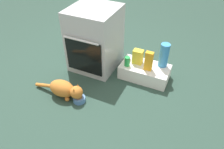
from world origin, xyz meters
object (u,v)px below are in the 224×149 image
(pantry_cabinet, at_px, (145,72))
(food_bowl, at_px, (79,99))
(oven, at_px, (95,39))
(juice_carton, at_px, (149,61))
(cat, at_px, (65,89))
(water_bottle, at_px, (164,55))
(snack_bag, at_px, (138,57))
(soda_can, at_px, (127,61))

(pantry_cabinet, bearing_deg, food_bowl, -126.41)
(oven, bearing_deg, juice_carton, -3.34)
(cat, bearing_deg, water_bottle, 41.96)
(pantry_cabinet, xyz_separation_m, food_bowl, (-0.52, -0.71, -0.05))
(oven, xyz_separation_m, juice_carton, (0.73, -0.04, -0.10))
(juice_carton, xyz_separation_m, water_bottle, (0.14, 0.15, 0.03))
(oven, distance_m, snack_bag, 0.59)
(pantry_cabinet, height_order, water_bottle, water_bottle)
(food_bowl, distance_m, soda_can, 0.73)
(water_bottle, bearing_deg, juice_carton, -132.64)
(juice_carton, height_order, snack_bag, juice_carton)
(snack_bag, bearing_deg, juice_carton, -26.17)
(snack_bag, xyz_separation_m, water_bottle, (0.30, 0.07, 0.06))
(oven, bearing_deg, cat, -91.68)
(food_bowl, xyz_separation_m, soda_can, (0.31, 0.63, 0.20))
(food_bowl, relative_size, juice_carton, 0.58)
(juice_carton, bearing_deg, snack_bag, 153.83)
(oven, height_order, cat, oven)
(juice_carton, bearing_deg, soda_can, -173.08)
(pantry_cabinet, bearing_deg, snack_bag, 166.19)
(oven, xyz_separation_m, soda_can, (0.48, -0.07, -0.16))
(water_bottle, xyz_separation_m, soda_can, (-0.39, -0.18, -0.09))
(food_bowl, relative_size, water_bottle, 0.46)
(juice_carton, bearing_deg, cat, -138.66)
(snack_bag, bearing_deg, soda_can, -131.20)
(soda_can, bearing_deg, snack_bag, 48.80)
(juice_carton, xyz_separation_m, snack_bag, (-0.16, 0.08, -0.03))
(cat, bearing_deg, soda_can, 51.39)
(cat, xyz_separation_m, juice_carton, (0.75, 0.66, 0.18))
(juice_carton, bearing_deg, oven, 176.66)
(juice_carton, bearing_deg, water_bottle, 47.36)
(juice_carton, relative_size, soda_can, 2.00)
(cat, height_order, juice_carton, juice_carton)
(pantry_cabinet, distance_m, water_bottle, 0.32)
(food_bowl, height_order, soda_can, soda_can)
(cat, distance_m, soda_can, 0.81)
(snack_bag, height_order, water_bottle, water_bottle)
(food_bowl, relative_size, snack_bag, 0.77)
(snack_bag, bearing_deg, oven, -176.42)
(pantry_cabinet, height_order, cat, cat)
(pantry_cabinet, relative_size, soda_can, 4.98)
(snack_bag, bearing_deg, food_bowl, -119.04)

